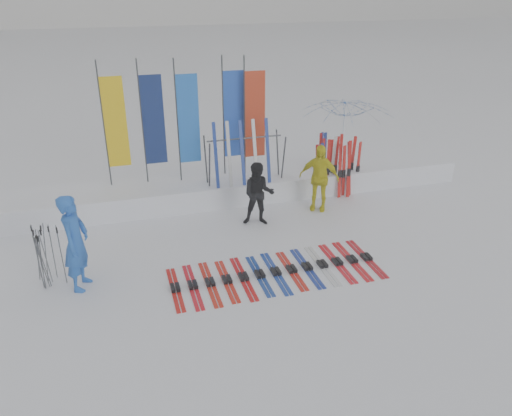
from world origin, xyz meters
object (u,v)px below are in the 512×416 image
object	(u,v)px
person_blue	(76,243)
ski_row	(276,272)
person_yellow	(319,178)
tent_canopy	(345,138)
person_black	(259,194)
ski_rack	(245,153)

from	to	relation	value
person_blue	ski_row	world-z (taller)	person_blue
person_yellow	tent_canopy	xyz separation A→B (m)	(1.68, 2.02, 0.33)
person_black	person_yellow	size ratio (longest dim) A/B	0.90
person_yellow	ski_rack	size ratio (longest dim) A/B	0.86
person_black	ski_rack	bearing A→B (deg)	104.98
tent_canopy	ski_row	xyz separation A→B (m)	(-3.74, -4.73, -1.18)
tent_canopy	ski_row	distance (m)	6.14
tent_canopy	ski_row	world-z (taller)	tent_canopy
tent_canopy	person_blue	bearing A→B (deg)	-151.71
person_blue	tent_canopy	world-z (taller)	tent_canopy
person_black	ski_rack	distance (m)	1.54
tent_canopy	ski_rack	distance (m)	3.52
person_black	ski_row	distance (m)	2.46
ski_row	ski_rack	xyz separation A→B (m)	(0.36, 3.74, 1.35)
person_yellow	ski_rack	world-z (taller)	ski_rack
person_blue	ski_rack	xyz separation A→B (m)	(4.20, 3.09, 0.40)
person_yellow	tent_canopy	size ratio (longest dim) A/B	0.65
person_blue	tent_canopy	distance (m)	8.60
person_black	person_yellow	xyz separation A→B (m)	(1.75, 0.40, 0.09)
tent_canopy	ski_rack	size ratio (longest dim) A/B	1.32
person_blue	tent_canopy	xyz separation A→B (m)	(7.57, 4.08, 0.23)
tent_canopy	person_black	bearing A→B (deg)	-144.85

